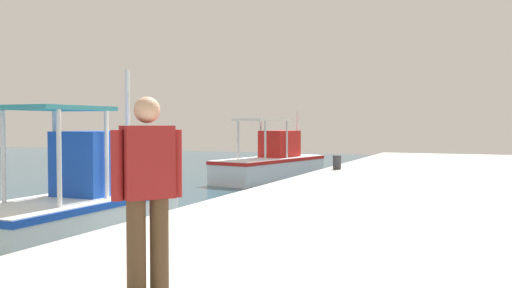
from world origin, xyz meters
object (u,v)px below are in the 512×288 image
Objects in this scene: fishing_boat_third at (271,163)px; mooring_bollard_second at (337,162)px; fishing_boat_second at (76,205)px; fisherman_standing at (147,186)px.

mooring_bollard_second is (-3.43, -3.51, 0.35)m from fishing_boat_third.
fishing_boat_second is at bearing 161.79° from mooring_bollard_second.
fishing_boat_third is at bearing 3.31° from fishing_boat_second.
mooring_bollard_second is at bearing 7.82° from fisherman_standing.
fishing_boat_second is 6.56m from fisherman_standing.
fishing_boat_third is (11.98, 0.69, -0.02)m from fishing_boat_second.
fisherman_standing reaches higher than mooring_bollard_second.
fishing_boat_second is 10.64× the size of mooring_bollard_second.
fisherman_standing is 3.82× the size of mooring_bollard_second.
fishing_boat_third is 3.51× the size of fisherman_standing.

